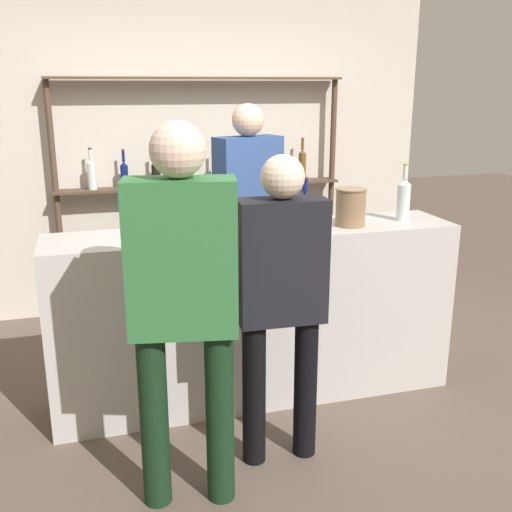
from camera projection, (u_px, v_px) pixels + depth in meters
The scene contains 13 objects.
ground_plane at pixel (256, 393), 3.90m from camera, with size 16.00×16.00×0.00m, color brown.
bar_counter at pixel (256, 315), 3.74m from camera, with size 2.49×0.50×1.09m, color #B7B2AD.
back_wall at pixel (197, 148), 5.22m from camera, with size 4.09×0.12×2.80m, color beige.
back_shelf at pixel (203, 160), 5.08m from camera, with size 2.45×0.18×1.99m.
counter_bottle_0 at pixel (404, 198), 3.80m from camera, with size 0.08×0.08×0.36m.
counter_bottle_1 at pixel (195, 212), 3.51m from camera, with size 0.08×0.08×0.32m.
counter_bottle_2 at pixel (305, 209), 3.58m from camera, with size 0.09×0.09×0.31m.
wine_glass at pixel (142, 215), 3.44m from camera, with size 0.08×0.08×0.16m.
ice_bucket at pixel (351, 207), 3.66m from camera, with size 0.19×0.19×0.23m.
cork_jar at pixel (258, 218), 3.59m from camera, with size 0.10×0.10×0.14m.
server_behind_counter at pixel (248, 205), 4.52m from camera, with size 0.54×0.35×1.80m.
customer_left at pixel (183, 293), 2.62m from camera, with size 0.51×0.29×1.80m.
customer_center at pixel (281, 290), 2.98m from camera, with size 0.44×0.21×1.62m.
Camera 1 is at (-0.97, -3.36, 1.94)m, focal length 42.00 mm.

